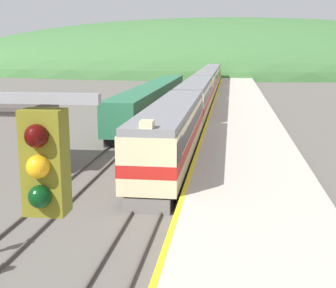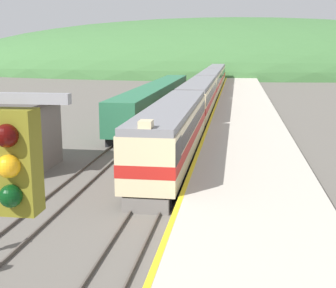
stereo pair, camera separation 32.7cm
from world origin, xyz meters
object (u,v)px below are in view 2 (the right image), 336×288
Objects in this scene: carriage_second at (199,98)px; carriage_third at (210,83)px; carriage_fourth at (216,75)px; siding_train at (157,100)px; express_train_lead_car at (173,132)px.

carriage_third is at bearing 90.00° from carriage_second.
carriage_second is 44.47m from carriage_fourth.
siding_train is (-4.98, -43.69, -0.36)m from carriage_fourth.
carriage_third is at bearing 90.00° from express_train_lead_car.
carriage_third is 1.00× the size of carriage_fourth.
carriage_third reaches higher than siding_train.
express_train_lead_car is at bearing -77.65° from siding_train.
carriage_second is (0.00, 21.96, -0.01)m from express_train_lead_car.
carriage_second is at bearing -8.87° from siding_train.
carriage_second is at bearing -90.00° from carriage_third.
express_train_lead_car reaches higher than carriage_fourth.
express_train_lead_car is at bearing -90.00° from carriage_second.
carriage_fourth is 43.97m from siding_train.
carriage_fourth is at bearing 90.00° from carriage_third.
express_train_lead_car reaches higher than carriage_third.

